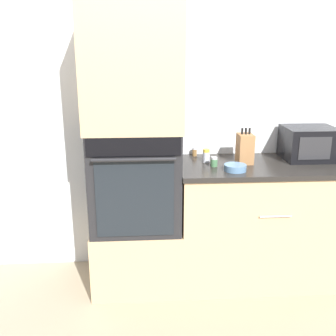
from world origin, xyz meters
The scene contains 12 objects.
ground_plane centered at (0.00, 0.00, 0.00)m, with size 12.00×12.00×0.00m, color gray.
wall_back centered at (0.00, 0.63, 1.25)m, with size 8.00×0.05×2.50m.
oven_cabinet_base centered at (-0.33, 0.30, 0.25)m, with size 0.66×0.60×0.49m.
wall_oven centered at (-0.33, 0.30, 0.85)m, with size 0.63×0.64×0.72m.
oven_cabinet_upper centered at (-0.33, 0.30, 1.65)m, with size 0.66×0.60×0.88m.
counter_unit centered at (0.63, 0.30, 0.47)m, with size 1.28×0.63×0.94m.
microwave centered at (0.99, 0.41, 1.06)m, with size 0.38×0.33×0.25m.
knife_block centered at (0.48, 0.33, 1.05)m, with size 0.11×0.14×0.26m.
bowl centered at (0.37, 0.14, 0.96)m, with size 0.16×0.16×0.04m.
condiment_jar_near centered at (0.24, 0.25, 0.97)m, with size 0.05×0.05×0.07m.
condiment_jar_mid centered at (0.20, 0.36, 0.99)m, with size 0.05×0.05×0.10m.
condiment_jar_far centered at (0.14, 0.55, 0.97)m, with size 0.04×0.04×0.07m.
Camera 1 is at (-0.27, -2.43, 1.75)m, focal length 42.00 mm.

